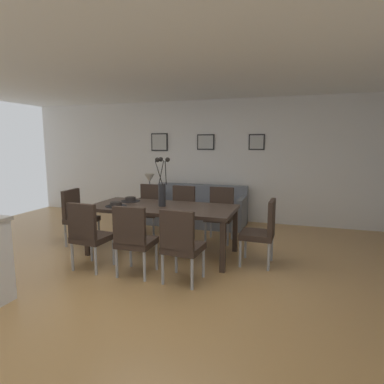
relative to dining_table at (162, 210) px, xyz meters
The scene contains 23 objects.
ground_plane 1.04m from the dining_table, 79.91° to the right, with size 9.00×9.00×0.00m, color tan.
back_wall_panel 2.56m from the dining_table, 86.82° to the left, with size 9.00×0.10×2.60m, color silver.
ceiling_panel 2.01m from the dining_table, 69.79° to the right, with size 9.00×7.20×0.08m, color white.
dining_table is the anchor object (origin of this frame).
dining_chair_near_left 1.14m from the dining_table, 126.39° to the right, with size 0.47×0.47×0.92m.
dining_chair_near_right 1.13m from the dining_table, 125.75° to the left, with size 0.46×0.46×0.92m.
dining_chair_far_left 0.92m from the dining_table, 89.94° to the right, with size 0.45×0.45×0.92m.
dining_chair_far_right 0.90m from the dining_table, 90.83° to the left, with size 0.46×0.46×0.92m.
dining_chair_mid_left 1.13m from the dining_table, 55.33° to the right, with size 0.47×0.47×0.92m.
dining_chair_mid_right 1.16m from the dining_table, 53.65° to the left, with size 0.45×0.45×0.92m.
dining_chair_head_west 1.53m from the dining_table, behind, with size 0.46×0.46×0.92m.
dining_chair_head_east 1.51m from the dining_table, ahead, with size 0.45×0.45×0.92m.
centerpiece_vase 0.35m from the dining_table, 55.35° to the left, with size 0.21×0.23×0.73m.
placemat_near_left 0.70m from the dining_table, 161.30° to the right, with size 0.32×0.32×0.01m, color black.
bowl_near_left 0.70m from the dining_table, 161.30° to the right, with size 0.17×0.17×0.07m.
placemat_near_right 0.70m from the dining_table, 161.30° to the left, with size 0.32×0.32×0.01m, color black.
bowl_near_right 0.70m from the dining_table, 161.30° to the left, with size 0.17×0.17×0.07m.
sofa 1.96m from the dining_table, 90.69° to the left, with size 1.98×0.84×0.80m.
side_table 2.18m from the dining_table, 120.58° to the left, with size 0.36×0.36×0.52m, color black.
table_lamp 2.15m from the dining_table, 120.58° to the left, with size 0.22×0.22×0.51m.
framed_picture_left 2.84m from the dining_table, 114.44° to the left, with size 0.40×0.03×0.40m.
framed_picture_center 2.62m from the dining_table, 90.00° to the left, with size 0.38×0.03×0.33m.
framed_picture_right 2.84m from the dining_table, 65.56° to the left, with size 0.33×0.03×0.33m.
Camera 1 is at (1.77, -3.60, 1.68)m, focal length 30.02 mm.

